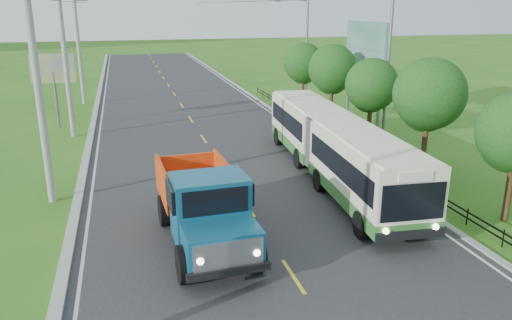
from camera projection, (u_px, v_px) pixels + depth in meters
name	position (u px, v px, depth m)	size (l,w,h in m)	color
ground	(293.00, 277.00, 16.12)	(240.00, 240.00, 0.00)	#2D6217
road	(199.00, 132.00, 34.57)	(14.00, 120.00, 0.02)	#28282B
curb_left	(90.00, 138.00, 32.78)	(0.40, 120.00, 0.15)	#9E9E99
curb_right	(296.00, 125.00, 36.33)	(0.30, 120.00, 0.10)	#9E9E99
edge_line_left	(99.00, 138.00, 32.93)	(0.12, 120.00, 0.00)	silver
edge_line_right	(290.00, 126.00, 36.21)	(0.12, 120.00, 0.00)	silver
centre_dash	(293.00, 276.00, 16.12)	(0.12, 2.20, 0.00)	yellow
railing_right	(342.00, 142.00, 30.93)	(0.04, 40.00, 0.60)	black
pole_near	(39.00, 88.00, 20.88)	(3.51, 0.32, 10.00)	gray
pole_mid	(66.00, 59.00, 31.95)	(3.51, 0.32, 10.00)	gray
pole_far	(79.00, 45.00, 43.02)	(3.51, 0.32, 10.00)	gray
tree_third	(428.00, 98.00, 24.89)	(3.60, 3.62, 6.00)	#382314
tree_fourth	(371.00, 87.00, 30.54)	(3.24, 3.31, 5.40)	#382314
tree_fifth	(332.00, 71.00, 36.00)	(3.48, 3.52, 5.80)	#382314
tree_back	(304.00, 65.00, 41.59)	(3.30, 3.36, 5.50)	#382314
streetlight_mid	(386.00, 66.00, 30.21)	(3.02, 0.20, 9.07)	slate
streetlight_far	(305.00, 48.00, 43.13)	(3.02, 0.20, 9.07)	slate
planter_near	(423.00, 184.00, 23.70)	(0.64, 0.64, 0.67)	silver
planter_mid	(350.00, 141.00, 31.08)	(0.64, 0.64, 0.67)	silver
planter_far	(306.00, 115.00, 38.46)	(0.64, 0.64, 0.67)	silver
billboard_left	(53.00, 73.00, 34.77)	(3.00, 0.20, 5.20)	slate
billboard_right	(365.00, 50.00, 36.03)	(0.24, 6.00, 7.30)	slate
bus	(334.00, 143.00, 24.67)	(3.72, 16.33, 3.13)	#32732E
dump_truck	(204.00, 201.00, 17.88)	(3.04, 7.13, 2.95)	#135272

